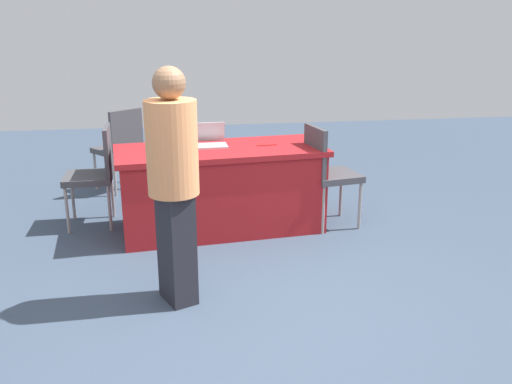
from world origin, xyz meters
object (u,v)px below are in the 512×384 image
object	(u,v)px
chair_near_front	(121,144)
scissors_red	(267,145)
chair_tucked_right	(327,169)
laptop_silver	(209,141)
yarn_ball	(159,144)
table_foreground	(221,188)
chair_aisle	(96,170)
person_presenter	(173,177)

from	to	relation	value
chair_near_front	scissors_red	world-z (taller)	chair_near_front
chair_near_front	scissors_red	bearing A→B (deg)	-82.79
chair_tucked_right	laptop_silver	size ratio (longest dim) A/B	2.97
laptop_silver	chair_near_front	bearing A→B (deg)	-55.94
yarn_ball	chair_near_front	bearing A→B (deg)	-72.22
table_foreground	scissors_red	xyz separation A→B (m)	(-0.44, -0.04, 0.39)
scissors_red	chair_aisle	bearing A→B (deg)	-13.77
chair_aisle	scissors_red	bearing A→B (deg)	-99.46
chair_near_front	chair_aisle	world-z (taller)	chair_aisle
yarn_ball	laptop_silver	bearing A→B (deg)	-160.50
laptop_silver	chair_tucked_right	bearing A→B (deg)	168.16
person_presenter	table_foreground	bearing A→B (deg)	-41.10
chair_near_front	table_foreground	bearing A→B (deg)	-93.84
table_foreground	chair_tucked_right	size ratio (longest dim) A/B	2.03
table_foreground	chair_aisle	world-z (taller)	chair_aisle
chair_aisle	person_presenter	size ratio (longest dim) A/B	0.59
person_presenter	scissors_red	bearing A→B (deg)	-55.41
chair_tucked_right	person_presenter	distance (m)	1.94
person_presenter	chair_near_front	bearing A→B (deg)	-11.54
chair_aisle	yarn_ball	world-z (taller)	chair_aisle
chair_tucked_right	scissors_red	bearing A→B (deg)	-113.49
laptop_silver	scissors_red	bearing A→B (deg)	171.07
chair_tucked_right	chair_near_front	bearing A→B (deg)	-136.87
table_foreground	yarn_ball	distance (m)	0.71
table_foreground	chair_near_front	xyz separation A→B (m)	(1.00, -1.38, 0.15)
yarn_ball	person_presenter	bearing A→B (deg)	94.72
chair_tucked_right	yarn_ball	xyz separation A→B (m)	(1.53, -0.04, 0.28)
chair_tucked_right	person_presenter	size ratio (longest dim) A/B	0.59
yarn_ball	table_foreground	bearing A→B (deg)	-174.41
laptop_silver	yarn_ball	bearing A→B (deg)	17.97
chair_tucked_right	person_presenter	world-z (taller)	person_presenter
chair_near_front	laptop_silver	xyz separation A→B (m)	(-0.91, 1.28, 0.28)
yarn_ball	scissors_red	size ratio (longest dim) A/B	0.71
person_presenter	chair_aisle	bearing A→B (deg)	0.45
chair_near_front	chair_tucked_right	distance (m)	2.48
person_presenter	laptop_silver	distance (m)	1.51
chair_tucked_right	scissors_red	xyz separation A→B (m)	(0.55, -0.13, 0.22)
chair_near_front	laptop_silver	size ratio (longest dim) A/B	2.90
scissors_red	laptop_silver	bearing A→B (deg)	-12.73
chair_near_front	person_presenter	distance (m)	2.82
table_foreground	chair_aisle	xyz separation A→B (m)	(1.15, -0.27, 0.15)
table_foreground	yarn_ball	world-z (taller)	yarn_ball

